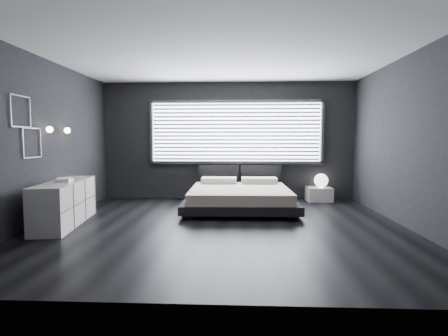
{
  "coord_description": "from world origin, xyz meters",
  "views": [
    {
      "loc": [
        0.3,
        -5.66,
        1.43
      ],
      "look_at": [
        0.0,
        0.85,
        0.9
      ],
      "focal_mm": 28.0,
      "sensor_mm": 36.0,
      "label": 1
    }
  ],
  "objects": [
    {
      "name": "room",
      "position": [
        0.0,
        0.0,
        1.4
      ],
      "size": [
        6.04,
        6.0,
        2.8
      ],
      "color": "black",
      "rests_on": "ground"
    },
    {
      "name": "window",
      "position": [
        0.2,
        2.7,
        1.61
      ],
      "size": [
        4.14,
        0.09,
        1.52
      ],
      "color": "white",
      "rests_on": "ground"
    },
    {
      "name": "headboard",
      "position": [
        0.3,
        2.64,
        0.57
      ],
      "size": [
        1.96,
        0.16,
        0.52
      ],
      "color": "black",
      "rests_on": "ground"
    },
    {
      "name": "sconce_near",
      "position": [
        -2.88,
        0.05,
        1.6
      ],
      "size": [
        0.18,
        0.11,
        0.11
      ],
      "color": "silver",
      "rests_on": "ground"
    },
    {
      "name": "sconce_far",
      "position": [
        -2.88,
        0.65,
        1.6
      ],
      "size": [
        0.18,
        0.11,
        0.11
      ],
      "color": "silver",
      "rests_on": "ground"
    },
    {
      "name": "wall_art_upper",
      "position": [
        -2.98,
        -0.55,
        1.85
      ],
      "size": [
        0.01,
        0.48,
        0.48
      ],
      "color": "#47474C",
      "rests_on": "ground"
    },
    {
      "name": "wall_art_lower",
      "position": [
        -2.98,
        -0.3,
        1.38
      ],
      "size": [
        0.01,
        0.48,
        0.48
      ],
      "color": "#47474C",
      "rests_on": "ground"
    },
    {
      "name": "bed",
      "position": [
        0.29,
        1.48,
        0.27
      ],
      "size": [
        2.27,
        2.17,
        0.58
      ],
      "color": "black",
      "rests_on": "ground"
    },
    {
      "name": "nightstand",
      "position": [
        2.14,
        2.5,
        0.16
      ],
      "size": [
        0.58,
        0.49,
        0.32
      ],
      "primitive_type": "cube",
      "rotation": [
        0.0,
        0.0,
        0.05
      ],
      "color": "silver",
      "rests_on": "ground"
    },
    {
      "name": "orb_lamp",
      "position": [
        2.19,
        2.51,
        0.48
      ],
      "size": [
        0.32,
        0.32,
        0.32
      ],
      "primitive_type": "sphere",
      "color": "white",
      "rests_on": "nightstand"
    },
    {
      "name": "dresser",
      "position": [
        -2.65,
        0.03,
        0.37
      ],
      "size": [
        0.76,
        1.88,
        0.73
      ],
      "color": "silver",
      "rests_on": "ground"
    },
    {
      "name": "book_stack",
      "position": [
        -2.64,
        -0.01,
        0.76
      ],
      "size": [
        0.3,
        0.36,
        0.06
      ],
      "color": "silver",
      "rests_on": "dresser"
    }
  ]
}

